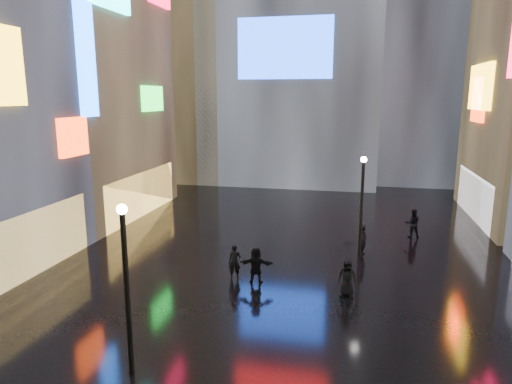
% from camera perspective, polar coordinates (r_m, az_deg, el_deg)
% --- Properties ---
extents(ground, '(140.00, 140.00, 0.00)m').
position_cam_1_polar(ground, '(23.89, 4.14, -7.90)').
color(ground, black).
rests_on(ground, ground).
extents(building_left_far, '(10.28, 12.00, 22.00)m').
position_cam_1_polar(building_left_far, '(34.24, -22.53, 15.89)').
color(building_left_far, black).
rests_on(building_left_far, ground).
extents(tower_flank_right, '(12.00, 12.00, 34.00)m').
position_cam_1_polar(tower_flank_right, '(49.44, 20.44, 21.58)').
color(tower_flank_right, black).
rests_on(tower_flank_right, ground).
extents(tower_flank_left, '(10.00, 10.00, 26.00)m').
position_cam_1_polar(tower_flank_left, '(47.72, -9.20, 17.66)').
color(tower_flank_left, black).
rests_on(tower_flank_left, ground).
extents(lamp_near, '(0.30, 0.30, 5.20)m').
position_cam_1_polar(lamp_near, '(13.63, -15.90, -10.71)').
color(lamp_near, black).
rests_on(lamp_near, ground).
extents(lamp_far, '(0.30, 0.30, 5.20)m').
position_cam_1_polar(lamp_far, '(23.25, 13.08, -1.18)').
color(lamp_far, black).
rests_on(lamp_far, ground).
extents(pedestrian_4, '(0.76, 0.49, 1.54)m').
position_cam_1_polar(pedestrian_4, '(19.39, 11.33, -10.48)').
color(pedestrian_4, black).
rests_on(pedestrian_4, ground).
extents(pedestrian_5, '(1.54, 0.59, 1.63)m').
position_cam_1_polar(pedestrian_5, '(20.22, -0.00, -9.15)').
color(pedestrian_5, black).
rests_on(pedestrian_5, ground).
extents(pedestrian_6, '(0.63, 0.47, 1.57)m').
position_cam_1_polar(pedestrian_6, '(20.67, -2.68, -8.77)').
color(pedestrian_6, black).
rests_on(pedestrian_6, ground).
extents(pedestrian_7, '(0.86, 0.69, 1.70)m').
position_cam_1_polar(pedestrian_7, '(28.02, 19.01, -3.73)').
color(pedestrian_7, black).
rests_on(pedestrian_7, ground).
extents(umbrella_2, '(1.23, 1.23, 0.83)m').
position_cam_1_polar(umbrella_2, '(18.98, 11.47, -7.16)').
color(umbrella_2, black).
rests_on(umbrella_2, pedestrian_4).
extents(pedestrian_8, '(0.45, 0.62, 1.58)m').
position_cam_1_polar(pedestrian_8, '(24.35, 13.27, -5.84)').
color(pedestrian_8, black).
rests_on(pedestrian_8, ground).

